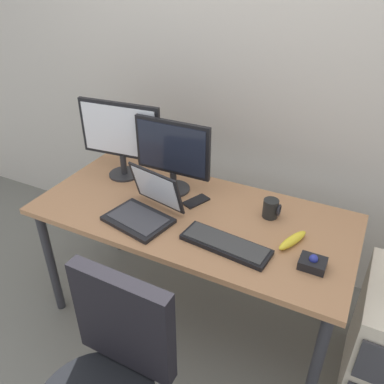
{
  "coord_description": "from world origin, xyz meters",
  "views": [
    {
      "loc": [
        0.73,
        -1.47,
        1.89
      ],
      "look_at": [
        0.0,
        0.0,
        0.87
      ],
      "focal_mm": 36.79,
      "sensor_mm": 36.0,
      "label": 1
    }
  ],
  "objects_px": {
    "keyboard": "(226,244)",
    "cell_phone": "(196,201)",
    "monitor_side": "(172,153)",
    "coffee_mug": "(271,209)",
    "laptop": "(145,208)",
    "banana": "(293,240)",
    "monitor_main": "(120,135)",
    "trackball_mouse": "(313,263)"
  },
  "relations": [
    {
      "from": "monitor_side",
      "to": "laptop",
      "type": "distance_m",
      "value": 0.34
    },
    {
      "from": "monitor_main",
      "to": "trackball_mouse",
      "type": "relative_size",
      "value": 4.42
    },
    {
      "from": "keyboard",
      "to": "cell_phone",
      "type": "distance_m",
      "value": 0.39
    },
    {
      "from": "keyboard",
      "to": "laptop",
      "type": "xyz_separation_m",
      "value": [
        -0.45,
        0.03,
        0.04
      ]
    },
    {
      "from": "monitor_main",
      "to": "banana",
      "type": "distance_m",
      "value": 1.09
    },
    {
      "from": "monitor_side",
      "to": "keyboard",
      "type": "relative_size",
      "value": 1.01
    },
    {
      "from": "monitor_main",
      "to": "laptop",
      "type": "height_order",
      "value": "monitor_main"
    },
    {
      "from": "monitor_side",
      "to": "banana",
      "type": "bearing_deg",
      "value": -13.48
    },
    {
      "from": "monitor_main",
      "to": "cell_phone",
      "type": "bearing_deg",
      "value": -7.93
    },
    {
      "from": "coffee_mug",
      "to": "laptop",
      "type": "bearing_deg",
      "value": -153.3
    },
    {
      "from": "monitor_side",
      "to": "cell_phone",
      "type": "distance_m",
      "value": 0.28
    },
    {
      "from": "monitor_main",
      "to": "coffee_mug",
      "type": "height_order",
      "value": "monitor_main"
    },
    {
      "from": "laptop",
      "to": "banana",
      "type": "relative_size",
      "value": 1.9
    },
    {
      "from": "laptop",
      "to": "cell_phone",
      "type": "relative_size",
      "value": 2.55
    },
    {
      "from": "trackball_mouse",
      "to": "coffee_mug",
      "type": "bearing_deg",
      "value": 133.86
    },
    {
      "from": "monitor_side",
      "to": "keyboard",
      "type": "distance_m",
      "value": 0.59
    },
    {
      "from": "keyboard",
      "to": "cell_phone",
      "type": "height_order",
      "value": "keyboard"
    },
    {
      "from": "keyboard",
      "to": "monitor_side",
      "type": "bearing_deg",
      "value": 144.08
    },
    {
      "from": "laptop",
      "to": "coffee_mug",
      "type": "relative_size",
      "value": 3.77
    },
    {
      "from": "trackball_mouse",
      "to": "laptop",
      "type": "bearing_deg",
      "value": -179.76
    },
    {
      "from": "laptop",
      "to": "monitor_side",
      "type": "bearing_deg",
      "value": 89.9
    },
    {
      "from": "trackball_mouse",
      "to": "monitor_main",
      "type": "bearing_deg",
      "value": 165.5
    },
    {
      "from": "keyboard",
      "to": "banana",
      "type": "height_order",
      "value": "banana"
    },
    {
      "from": "monitor_side",
      "to": "cell_phone",
      "type": "relative_size",
      "value": 3.0
    },
    {
      "from": "banana",
      "to": "coffee_mug",
      "type": "bearing_deg",
      "value": 133.19
    },
    {
      "from": "trackball_mouse",
      "to": "coffee_mug",
      "type": "relative_size",
      "value": 1.15
    },
    {
      "from": "coffee_mug",
      "to": "banana",
      "type": "distance_m",
      "value": 0.22
    },
    {
      "from": "monitor_side",
      "to": "coffee_mug",
      "type": "relative_size",
      "value": 4.44
    },
    {
      "from": "monitor_main",
      "to": "keyboard",
      "type": "height_order",
      "value": "monitor_main"
    },
    {
      "from": "laptop",
      "to": "cell_phone",
      "type": "distance_m",
      "value": 0.29
    },
    {
      "from": "monitor_main",
      "to": "keyboard",
      "type": "xyz_separation_m",
      "value": [
        0.78,
        -0.34,
        -0.24
      ]
    },
    {
      "from": "keyboard",
      "to": "trackball_mouse",
      "type": "height_order",
      "value": "trackball_mouse"
    },
    {
      "from": "monitor_side",
      "to": "laptop",
      "type": "relative_size",
      "value": 1.18
    },
    {
      "from": "coffee_mug",
      "to": "trackball_mouse",
      "type": "bearing_deg",
      "value": -46.14
    },
    {
      "from": "laptop",
      "to": "banana",
      "type": "xyz_separation_m",
      "value": [
        0.71,
        0.12,
        -0.03
      ]
    },
    {
      "from": "monitor_side",
      "to": "trackball_mouse",
      "type": "height_order",
      "value": "monitor_side"
    },
    {
      "from": "banana",
      "to": "monitor_side",
      "type": "bearing_deg",
      "value": 166.52
    },
    {
      "from": "keyboard",
      "to": "banana",
      "type": "distance_m",
      "value": 0.3
    },
    {
      "from": "monitor_main",
      "to": "cell_phone",
      "type": "xyz_separation_m",
      "value": [
        0.51,
        -0.07,
        -0.25
      ]
    },
    {
      "from": "keyboard",
      "to": "coffee_mug",
      "type": "height_order",
      "value": "coffee_mug"
    },
    {
      "from": "monitor_side",
      "to": "coffee_mug",
      "type": "xyz_separation_m",
      "value": [
        0.56,
        -0.01,
        -0.18
      ]
    },
    {
      "from": "monitor_main",
      "to": "coffee_mug",
      "type": "relative_size",
      "value": 5.08
    }
  ]
}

